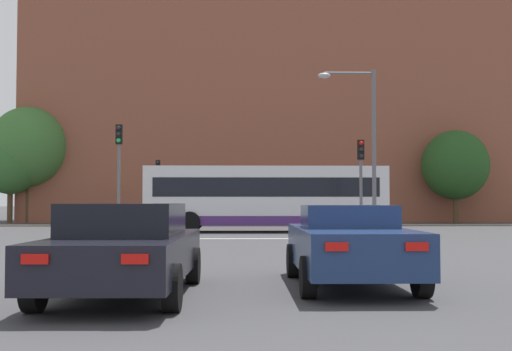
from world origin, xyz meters
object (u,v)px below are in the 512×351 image
Objects in this scene: bus_crossing_lead at (266,197)px; pedestrian_waiting at (221,208)px; car_saloon_left at (126,248)px; street_lamp_junction at (363,133)px; traffic_light_near_left at (119,162)px; traffic_light_near_right at (361,172)px; traffic_light_far_left at (158,181)px; car_roadster_right at (349,245)px; pedestrian_walking_east at (334,209)px.

bus_crossing_lead is 10.11m from pedestrian_waiting.
car_saloon_left is 30.87m from pedestrian_waiting.
street_lamp_junction is 3.70× the size of pedestrian_waiting.
traffic_light_near_left is 9.89m from street_lamp_junction.
traffic_light_far_left is at bearing 126.10° from traffic_light_near_right.
street_lamp_junction is (3.66, -5.88, 2.47)m from bus_crossing_lead.
car_saloon_left is 0.42× the size of bus_crossing_lead.
traffic_light_far_left is (-6.99, 28.25, 2.00)m from car_roadster_right.
bus_crossing_lead is 2.93× the size of traffic_light_near_right.
traffic_light_near_left is 9.79m from traffic_light_near_right.
pedestrian_waiting is at bearing 95.84° from car_roadster_right.
pedestrian_walking_east is at bearing 152.87° from bus_crossing_lead.
street_lamp_junction reaches higher than pedestrian_waiting.
traffic_light_near_left is 1.16× the size of traffic_light_near_right.
pedestrian_waiting is (3.81, 1.58, -1.63)m from traffic_light_far_left.
street_lamp_junction reaches higher than traffic_light_near_right.
pedestrian_walking_east is (10.77, 14.09, -2.08)m from traffic_light_near_left.
street_lamp_junction is (2.96, 14.17, 3.45)m from car_roadster_right.
traffic_light_far_left is at bearing -142.51° from bus_crossing_lead.
pedestrian_walking_east is (1.00, 14.47, -1.69)m from traffic_light_near_right.
street_lamp_junction is at bearing -54.74° from traffic_light_far_left.
car_roadster_right is (3.64, 1.04, -0.03)m from car_saloon_left.
car_saloon_left is 17.10m from traffic_light_near_right.
traffic_light_near_left reaches higher than traffic_light_far_left.
traffic_light_far_left is at bearing 125.26° from street_lamp_junction.
pedestrian_waiting is at bearing -133.27° from pedestrian_walking_east.
traffic_light_far_left reaches higher than car_roadster_right.
pedestrian_waiting is 1.08× the size of pedestrian_walking_east.
traffic_light_far_left is at bearing 103.65° from car_roadster_right.
car_roadster_right is 1.09× the size of traffic_light_far_left.
car_roadster_right is 0.65× the size of street_lamp_junction.
street_lamp_junction is (9.79, -0.84, 1.10)m from traffic_light_near_left.
traffic_light_far_left is (-6.29, 8.20, 1.02)m from bus_crossing_lead.
traffic_light_near_right reaches higher than pedestrian_waiting.
bus_crossing_lead is 2.52× the size of traffic_light_near_left.
car_saloon_left is at bearing 41.16° from pedestrian_waiting.
car_saloon_left is 1.11× the size of car_roadster_right.
car_roadster_right is 20.08m from bus_crossing_lead.
street_lamp_junction reaches higher than car_roadster_right.
bus_crossing_lead is (2.94, 21.08, 0.95)m from car_saloon_left.
traffic_light_near_right is 2.18× the size of pedestrian_waiting.
street_lamp_junction is 17.10m from pedestrian_waiting.
pedestrian_waiting is 7.15m from pedestrian_walking_east.
traffic_light_near_right is (9.93, -13.62, -0.04)m from traffic_light_far_left.
pedestrian_walking_east is (0.98, 14.93, -3.18)m from street_lamp_junction.
street_lamp_junction is at bearing 63.44° from pedestrian_waiting.
car_saloon_left is 21.31m from bus_crossing_lead.
pedestrian_waiting is (3.65, 14.82, -1.98)m from traffic_light_near_left.
traffic_light_near_left is 2.74× the size of pedestrian_walking_east.
bus_crossing_lead is 6.37× the size of pedestrian_waiting.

